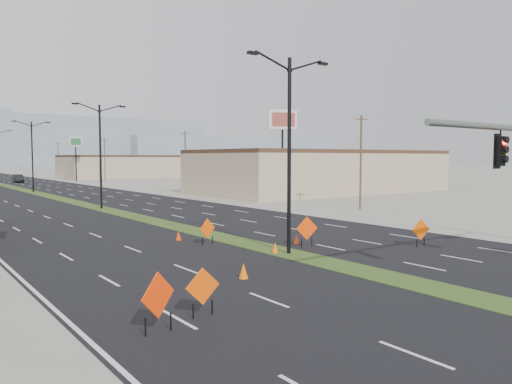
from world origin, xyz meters
TOP-DOWN VIEW (x-y plane):
  - building_se_near at (34.00, 45.00)m, footprint 36.00×18.00m
  - building_se_far at (38.00, 110.00)m, footprint 44.00×16.00m
  - mesa_center at (40.00, 300.00)m, footprint 220.00×50.00m
  - mesa_east at (180.00, 290.00)m, footprint 160.00×50.00m
  - streetlight_0 at (0.00, 12.00)m, footprint 5.15×0.24m
  - streetlight_1 at (0.00, 40.00)m, footprint 5.15×0.24m
  - streetlight_2 at (0.00, 68.00)m, footprint 5.15×0.24m
  - utility_pole_0 at (20.00, 25.00)m, footprint 1.60×0.20m
  - utility_pole_1 at (20.00, 60.00)m, footprint 1.60×0.20m
  - utility_pole_2 at (20.00, 95.00)m, footprint 1.60×0.20m
  - utility_pole_3 at (20.00, 130.00)m, footprint 1.60×0.20m
  - car_mid at (4.14, 99.54)m, footprint 2.02×4.94m
  - construction_sign_0 at (-10.52, 5.27)m, footprint 1.25×0.56m
  - construction_sign_1 at (-8.75, 5.82)m, footprint 1.18×0.09m
  - construction_sign_2 at (-2.00, 16.80)m, footprint 1.12×0.31m
  - construction_sign_3 at (2.00, 12.82)m, footprint 1.27×0.38m
  - construction_sign_4 at (7.26, 9.21)m, footprint 1.16×0.31m
  - cone_0 at (-4.90, 9.08)m, footprint 0.47×0.47m
  - cone_1 at (-0.47, 12.54)m, footprint 0.40×0.40m
  - cone_2 at (2.32, 14.04)m, footprint 0.35×0.35m
  - cone_3 at (-2.60, 19.18)m, footprint 0.36×0.36m
  - pole_sign_east_near at (20.75, 37.71)m, footprint 3.29×1.68m
  - pole_sign_east_far at (14.80, 97.28)m, footprint 2.95×1.26m

SIDE VIEW (x-z plane):
  - cone_2 at x=2.32m, z-range 0.00..0.53m
  - cone_1 at x=-0.47m, z-range 0.00..0.59m
  - cone_3 at x=-2.60m, z-range 0.00..0.60m
  - cone_0 at x=-4.90m, z-range 0.00..0.66m
  - car_mid at x=4.14m, z-range 0.00..1.59m
  - construction_sign_2 at x=-2.00m, z-range 0.13..1.65m
  - construction_sign_1 at x=-8.75m, z-range 0.14..1.71m
  - construction_sign_4 at x=7.26m, z-range 0.14..1.71m
  - construction_sign_3 at x=2.00m, z-range 0.16..1.89m
  - construction_sign_0 at x=-10.52m, z-range 0.16..1.95m
  - building_se_far at x=38.00m, z-range 0.00..5.00m
  - building_se_near at x=34.00m, z-range 0.00..5.50m
  - utility_pole_0 at x=20.00m, z-range 0.17..9.17m
  - utility_pole_1 at x=20.00m, z-range 0.17..9.17m
  - utility_pole_2 at x=20.00m, z-range 0.17..9.17m
  - utility_pole_3 at x=20.00m, z-range 0.17..9.17m
  - streetlight_0 at x=0.00m, z-range 0.41..10.43m
  - streetlight_1 at x=0.00m, z-range 0.41..10.43m
  - streetlight_2 at x=0.00m, z-range 0.41..10.43m
  - pole_sign_east_far at x=14.80m, z-range 2.88..12.05m
  - pole_sign_east_near at x=20.75m, z-range 3.39..13.92m
  - mesa_east at x=180.00m, z-range 0.00..18.00m
  - mesa_center at x=40.00m, z-range 0.00..28.00m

